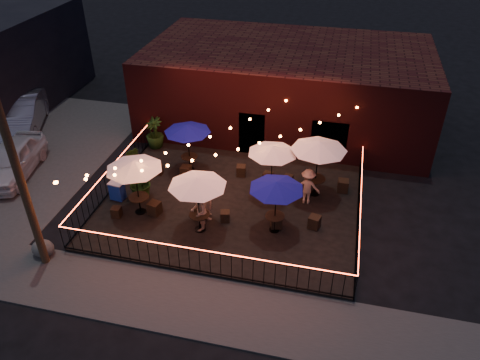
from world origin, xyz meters
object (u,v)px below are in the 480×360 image
object	(u,v)px
cafe_table_5	(319,147)
utility_pole	(15,164)
cafe_table_3	(273,150)
cooler	(117,191)
cafe_table_0	(134,165)
boulder	(43,248)
cafe_table_1	(187,129)
cafe_table_2	(197,183)
cafe_table_4	(277,186)

from	to	relation	value
cafe_table_5	utility_pole	bearing A→B (deg)	-145.04
utility_pole	cafe_table_3	distance (m)	9.11
cooler	cafe_table_0	bearing A→B (deg)	-20.02
cafe_table_0	boulder	distance (m)	4.25
cafe_table_3	cafe_table_5	world-z (taller)	cafe_table_5
cafe_table_1	cafe_table_2	xyz separation A→B (m)	(1.68, -3.86, 0.08)
cooler	cafe_table_5	bearing A→B (deg)	22.28
cafe_table_2	cooler	distance (m)	4.34
cafe_table_3	cafe_table_5	size ratio (longest dim) A/B	0.99
cafe_table_5	boulder	size ratio (longest dim) A/B	2.93
cafe_table_0	cafe_table_4	world-z (taller)	cafe_table_0
cafe_table_1	cafe_table_2	size ratio (longest dim) A/B	0.90
cafe_table_4	cafe_table_5	world-z (taller)	cafe_table_5
utility_pole	cafe_table_0	bearing A→B (deg)	56.40
cooler	boulder	bearing A→B (deg)	-101.18
cafe_table_0	cafe_table_2	world-z (taller)	cafe_table_0
cafe_table_0	boulder	bearing A→B (deg)	-128.97
cafe_table_2	boulder	size ratio (longest dim) A/B	3.08
cafe_table_3	cafe_table_5	xyz separation A→B (m)	(1.76, 0.31, 0.23)
cafe_table_2	utility_pole	bearing A→B (deg)	-149.92
cafe_table_0	cafe_table_1	xyz separation A→B (m)	(0.91, 3.38, -0.12)
cafe_table_1	cafe_table_4	xyz separation A→B (m)	(4.37, -3.25, -0.04)
cafe_table_0	cafe_table_3	xyz separation A→B (m)	(4.72, 2.49, -0.13)
utility_pole	boulder	xyz separation A→B (m)	(-0.23, 0.29, -3.67)
cafe_table_3	cooler	distance (m)	6.45
cafe_table_0	cafe_table_2	size ratio (longest dim) A/B	0.90
cafe_table_0	boulder	xyz separation A→B (m)	(-2.37, -2.93, -1.96)
boulder	cafe_table_1	bearing A→B (deg)	62.51
cafe_table_2	cafe_table_5	xyz separation A→B (m)	(3.89, 3.28, 0.13)
utility_pole	cafe_table_4	world-z (taller)	utility_pole
cafe_table_0	cafe_table_3	size ratio (longest dim) A/B	0.96
cafe_table_4	cafe_table_2	bearing A→B (deg)	-167.28
cafe_table_2	cafe_table_3	world-z (taller)	cafe_table_2
utility_pole	cafe_table_2	bearing A→B (deg)	30.08
utility_pole	cafe_table_5	bearing A→B (deg)	34.96
cafe_table_1	cafe_table_4	distance (m)	5.44
cafe_table_2	cafe_table_3	distance (m)	3.66
cafe_table_0	cafe_table_4	xyz separation A→B (m)	(5.28, 0.12, -0.16)
cafe_table_2	cooler	size ratio (longest dim) A/B	3.36
cafe_table_1	cafe_table_2	bearing A→B (deg)	-66.53
cafe_table_0	cafe_table_1	distance (m)	3.50
cafe_table_2	boulder	world-z (taller)	cafe_table_2
cafe_table_0	boulder	size ratio (longest dim) A/B	2.79
boulder	utility_pole	bearing A→B (deg)	-51.11
cafe_table_2	cafe_table_4	size ratio (longest dim) A/B	1.08
cafe_table_0	cafe_table_1	size ratio (longest dim) A/B	1.01
utility_pole	cafe_table_2	xyz separation A→B (m)	(4.73, 2.74, -1.74)
cafe_table_0	utility_pole	bearing A→B (deg)	-123.60
cafe_table_5	boulder	world-z (taller)	cafe_table_5
cafe_table_0	cafe_table_4	size ratio (longest dim) A/B	0.97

